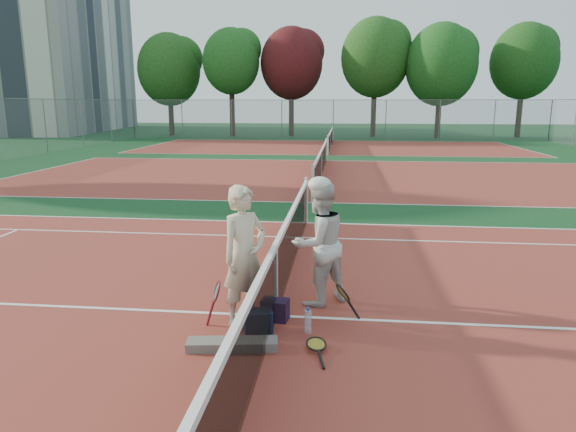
{
  "coord_description": "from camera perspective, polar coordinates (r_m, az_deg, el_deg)",
  "views": [
    {
      "loc": [
        0.85,
        -6.37,
        2.8
      ],
      "look_at": [
        0.0,
        1.49,
        1.05
      ],
      "focal_mm": 32.0,
      "sensor_mm": 36.0,
      "label": 1
    }
  ],
  "objects": [
    {
      "name": "tree_back_maroon",
      "position": [
        44.66,
        0.39,
        16.57
      ],
      "size": [
        5.2,
        5.2,
        8.98
      ],
      "color": "#382314",
      "rests_on": "ground"
    },
    {
      "name": "racket_red",
      "position": [
        6.72,
        -7.89,
        -9.58
      ],
      "size": [
        0.28,
        0.32,
        0.58
      ],
      "primitive_type": null,
      "rotation": [
        0.0,
        0.0,
        0.33
      ],
      "color": "maroon",
      "rests_on": "ground"
    },
    {
      "name": "net_main",
      "position": [
        6.82,
        -1.36,
        -7.14
      ],
      "size": [
        0.1,
        10.98,
        1.02
      ],
      "primitive_type": null,
      "color": "black",
      "rests_on": "ground"
    },
    {
      "name": "tree_back_4",
      "position": [
        44.0,
        16.66,
        15.79
      ],
      "size": [
        5.63,
        5.63,
        8.97
      ],
      "color": "#382314",
      "rests_on": "ground"
    },
    {
      "name": "tree_back_3",
      "position": [
        44.31,
        9.68,
        16.94
      ],
      "size": [
        5.59,
        5.59,
        9.59
      ],
      "color": "#382314",
      "rests_on": "ground"
    },
    {
      "name": "player_b",
      "position": [
        7.18,
        3.45,
        -3.08
      ],
      "size": [
        1.08,
        1.06,
        1.76
      ],
      "primitive_type": "imported",
      "rotation": [
        0.0,
        0.0,
        3.84
      ],
      "color": "silver",
      "rests_on": "ground"
    },
    {
      "name": "net_far_a",
      "position": [
        20.02,
        3.72,
        5.9
      ],
      "size": [
        0.1,
        10.98,
        1.02
      ],
      "primitive_type": null,
      "color": "black",
      "rests_on": "ground"
    },
    {
      "name": "sports_bag_navy",
      "position": [
        6.54,
        -3.31,
        -11.59
      ],
      "size": [
        0.4,
        0.32,
        0.27
      ],
      "primitive_type": "cube",
      "rotation": [
        0.0,
        0.0,
        0.27
      ],
      "color": "black",
      "rests_on": "ground"
    },
    {
      "name": "apartment_block",
      "position": [
        58.24,
        -24.57,
        16.05
      ],
      "size": [
        12.96,
        23.18,
        15.0
      ],
      "primitive_type": "cube",
      "rotation": [
        0.0,
        0.0,
        0.14
      ],
      "color": "beige",
      "rests_on": "ground"
    },
    {
      "name": "court_main",
      "position": [
        7.01,
        -1.34,
        -11.05
      ],
      "size": [
        23.77,
        10.97,
        0.01
      ],
      "primitive_type": "cube",
      "color": "maroon",
      "rests_on": "ground"
    },
    {
      "name": "player_a",
      "position": [
        6.51,
        -4.88,
        -4.48
      ],
      "size": [
        0.76,
        0.78,
        1.81
      ],
      "primitive_type": "imported",
      "rotation": [
        0.0,
        0.0,
        0.86
      ],
      "color": "beige",
      "rests_on": "ground"
    },
    {
      "name": "court_far_a",
      "position": [
        20.08,
        3.7,
        4.46
      ],
      "size": [
        23.77,
        10.97,
        0.01
      ],
      "primitive_type": "cube",
      "color": "maroon",
      "rests_on": "ground"
    },
    {
      "name": "fence_back",
      "position": [
        40.4,
        5.05,
        10.61
      ],
      "size": [
        32.0,
        0.06,
        3.0
      ],
      "primitive_type": null,
      "color": "slate",
      "rests_on": "ground"
    },
    {
      "name": "racket_black_held",
      "position": [
        6.77,
        6.09,
        -9.62
      ],
      "size": [
        0.43,
        0.4,
        0.52
      ],
      "primitive_type": null,
      "rotation": [
        0.0,
        0.0,
        3.63
      ],
      "color": "black",
      "rests_on": "ground"
    },
    {
      "name": "water_bottle",
      "position": [
        6.48,
        2.23,
        -11.66
      ],
      "size": [
        0.09,
        0.09,
        0.3
      ],
      "primitive_type": "cylinder",
      "color": "#C9E1FF",
      "rests_on": "ground"
    },
    {
      "name": "tree_back_5",
      "position": [
        46.76,
        24.75,
        15.33
      ],
      "size": [
        5.23,
        5.23,
        9.03
      ],
      "color": "#382314",
      "rests_on": "ground"
    },
    {
      "name": "sports_bag_purple",
      "position": [
        6.85,
        -1.45,
        -10.37
      ],
      "size": [
        0.38,
        0.28,
        0.28
      ],
      "primitive_type": "cube",
      "rotation": [
        0.0,
        0.0,
        -0.13
      ],
      "color": "black",
      "rests_on": "ground"
    },
    {
      "name": "net_cover_canvas",
      "position": [
        6.17,
        -6.22,
        -14.0
      ],
      "size": [
        1.08,
        0.38,
        0.11
      ],
      "primitive_type": "cube",
      "rotation": [
        0.0,
        0.0,
        0.14
      ],
      "color": "#625D59",
      "rests_on": "ground"
    },
    {
      "name": "tree_back_0",
      "position": [
        46.64,
        -13.08,
        15.54
      ],
      "size": [
        5.31,
        5.31,
        8.6
      ],
      "color": "#382314",
      "rests_on": "ground"
    },
    {
      "name": "ground",
      "position": [
        7.01,
        -1.34,
        -11.07
      ],
      "size": [
        130.0,
        130.0,
        0.0
      ],
      "primitive_type": "plane",
      "color": "#0F3719",
      "rests_on": "ground"
    },
    {
      "name": "racket_spare",
      "position": [
        6.13,
        3.16,
        -14.19
      ],
      "size": [
        0.4,
        0.65,
        0.1
      ],
      "primitive_type": null,
      "rotation": [
        0.0,
        0.0,
        1.8
      ],
      "color": "black",
      "rests_on": "ground"
    },
    {
      "name": "court_far_b",
      "position": [
        33.5,
        4.74,
        7.66
      ],
      "size": [
        23.77,
        10.97,
        0.01
      ],
      "primitive_type": "cube",
      "color": "maroon",
      "rests_on": "ground"
    },
    {
      "name": "tree_back_1",
      "position": [
        44.45,
        -6.34,
        16.67
      ],
      "size": [
        4.69,
        4.69,
        8.82
      ],
      "color": "#382314",
      "rests_on": "ground"
    },
    {
      "name": "net_far_b",
      "position": [
        33.46,
        4.75,
        8.53
      ],
      "size": [
        0.1,
        10.98,
        1.02
      ],
      "primitive_type": null,
      "color": "black",
      "rests_on": "ground"
    }
  ]
}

